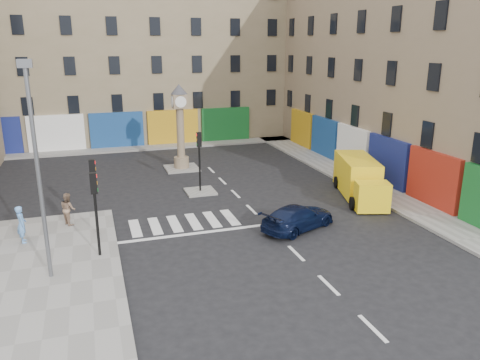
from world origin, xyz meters
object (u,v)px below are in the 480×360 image
clock_pillar (180,122)px  yellow_van (359,179)px  traffic_light_island (199,152)px  traffic_light_left_near (95,201)px  pedestrian_blue (21,224)px  pedestrian_tan (68,209)px  navy_sedan (298,217)px  lamp_post (37,162)px  traffic_light_left_far (94,185)px

clock_pillar → yellow_van: size_ratio=0.94×
traffic_light_island → clock_pillar: (0.00, 6.00, 0.96)m
traffic_light_left_near → traffic_light_island: bearing=51.1°
pedestrian_blue → pedestrian_tan: size_ratio=1.07×
navy_sedan → pedestrian_blue: size_ratio=2.42×
lamp_post → clock_pillar: 17.31m
traffic_light_island → pedestrian_tan: (-7.64, -3.53, -1.62)m
clock_pillar → pedestrian_blue: clock_pillar is taller
navy_sedan → yellow_van: 6.78m
traffic_light_island → navy_sedan: 8.32m
lamp_post → navy_sedan: (11.49, 1.82, -4.18)m
traffic_light_left_near → pedestrian_tan: traffic_light_left_near is taller
navy_sedan → traffic_light_left_far: bearing=54.1°
traffic_light_island → pedestrian_tan: traffic_light_island is taller
lamp_post → clock_pillar: bearing=61.6°
traffic_light_island → traffic_light_left_far: bearing=-139.4°
navy_sedan → yellow_van: size_ratio=0.65×
traffic_light_island → clock_pillar: size_ratio=0.61×
traffic_light_island → pedestrian_blue: traffic_light_island is taller
traffic_light_island → clock_pillar: clock_pillar is taller
pedestrian_blue → yellow_van: bearing=-97.4°
yellow_van → pedestrian_tan: 16.63m
traffic_light_island → pedestrian_blue: (-9.60, -5.27, -1.56)m
traffic_light_left_near → traffic_light_island: size_ratio=1.00×
traffic_light_left_far → clock_pillar: 13.05m
traffic_light_left_near → traffic_light_island: (6.30, 7.80, -0.03)m
traffic_light_left_far → navy_sedan: size_ratio=0.87×
lamp_post → navy_sedan: 12.36m
yellow_van → clock_pillar: bearing=149.8°
clock_pillar → navy_sedan: 14.08m
lamp_post → pedestrian_blue: lamp_post is taller
traffic_light_left_far → traffic_light_island: (6.30, 5.40, -0.03)m
traffic_light_left_near → pedestrian_tan: (-1.34, 4.27, -1.65)m
traffic_light_left_far → pedestrian_blue: (-3.30, 0.13, -1.59)m
lamp_post → pedestrian_blue: (-1.40, 3.93, -3.77)m
traffic_light_island → navy_sedan: traffic_light_island is taller
traffic_light_left_near → navy_sedan: (9.59, 0.42, -2.01)m
traffic_light_island → navy_sedan: (3.29, -7.38, -1.98)m
traffic_light_left_far → yellow_van: traffic_light_left_far is taller
traffic_light_left_far → lamp_post: size_ratio=0.45×
traffic_light_left_far → traffic_light_island: size_ratio=1.00×
pedestrian_tan → traffic_light_island: bearing=-91.6°
clock_pillar → pedestrian_blue: size_ratio=3.48×
traffic_light_left_near → clock_pillar: clock_pillar is taller
traffic_light_left_far → traffic_light_island: bearing=40.6°
traffic_light_island → clock_pillar: 6.07m
yellow_van → pedestrian_blue: bearing=-158.2°
traffic_light_left_far → traffic_light_island: 8.30m
pedestrian_blue → pedestrian_tan: 2.63m
traffic_light_left_near → pedestrian_tan: 4.78m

